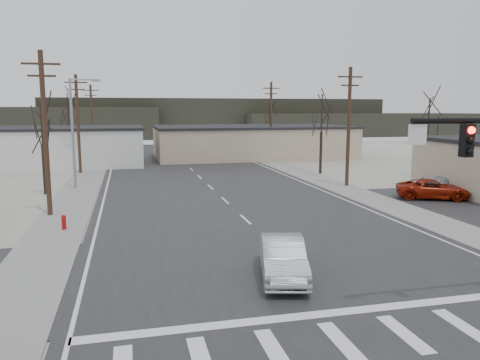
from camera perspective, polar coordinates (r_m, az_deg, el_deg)
The scene contains 26 objects.
ground at distance 20.58m, azimuth 6.22°, elevation -9.95°, with size 140.00×140.00×0.00m, color silver.
main_road at distance 34.62m, azimuth -2.18°, elevation -2.23°, with size 18.00×110.00×0.05m, color #232326.
cross_road at distance 20.58m, azimuth 6.23°, elevation -9.89°, with size 90.00×10.00×0.04m, color #232326.
sidewalk_left at distance 39.08m, azimuth -19.11°, elevation -1.44°, with size 3.00×90.00×0.06m, color gray.
sidewalk_right at distance 42.55m, azimuth 10.59°, elevation -0.32°, with size 3.00×90.00×0.06m, color gray.
fire_hydrant at distance 27.26m, azimuth -20.68°, elevation -4.84°, with size 0.24×0.24×0.87m.
building_left_far at distance 59.23m, azimuth -22.62°, elevation 3.82°, with size 22.30×12.30×4.50m.
building_right_far at distance 64.68m, azimuth 1.43°, elevation 4.74°, with size 26.30×14.30×4.30m.
upole_left_b at distance 30.75m, azimuth -22.67°, elevation 5.51°, with size 2.20×0.30×10.00m.
upole_left_c at distance 50.59m, azimuth -19.15°, elevation 6.66°, with size 2.20×0.30×10.00m.
upole_left_d at distance 70.52m, azimuth -17.61°, elevation 7.16°, with size 2.20×0.30×10.00m.
upole_right_a at distance 40.65m, azimuth 13.11°, elevation 6.55°, with size 2.20×0.30×10.00m.
upole_right_b at distance 61.12m, azimuth 3.79°, elevation 7.37°, with size 2.20×0.30×10.00m.
streetlight_main at distance 40.57m, azimuth -19.48°, elevation 6.09°, with size 2.40×0.25×9.00m.
tree_left_near at distance 38.88m, azimuth -23.03°, elevation 6.01°, with size 3.30×3.30×7.35m.
tree_right_mid at distance 48.31m, azimuth 9.93°, elevation 7.78°, with size 3.74×3.74×8.33m.
tree_left_far at distance 64.75m, azimuth -20.24°, elevation 7.87°, with size 3.96×3.96×8.82m.
tree_right_far at distance 73.61m, azimuth 3.61°, elevation 7.86°, with size 3.52×3.52×7.84m.
tree_lot at distance 49.50m, azimuth 22.03°, elevation 6.89°, with size 3.52×3.52×7.84m.
hill_center at distance 116.39m, azimuth -2.84°, elevation 7.61°, with size 80.00×18.00×9.00m, color #333026.
hill_right at distance 122.33m, azimuth 14.16°, elevation 6.59°, with size 60.00×18.00×5.50m, color #333026.
sedan_crossing at distance 18.50m, azimuth 5.25°, elevation -9.43°, with size 1.63×4.67×1.54m, color #92979B.
car_far_a at distance 64.71m, azimuth -2.89°, elevation 3.55°, with size 2.17×5.34×1.55m, color black.
car_far_b at distance 79.62m, azimuth -13.09°, elevation 4.22°, with size 1.61×4.01×1.37m, color black.
car_parked_red at distance 36.99m, azimuth 22.44°, elevation -1.05°, with size 2.34×5.07×1.41m, color maroon.
car_parked_silver at distance 40.16m, azimuth 24.10°, elevation -0.49°, with size 1.86×4.58×1.33m, color #AFB3BB.
Camera 1 is at (-6.68, -18.34, 6.54)m, focal length 35.00 mm.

